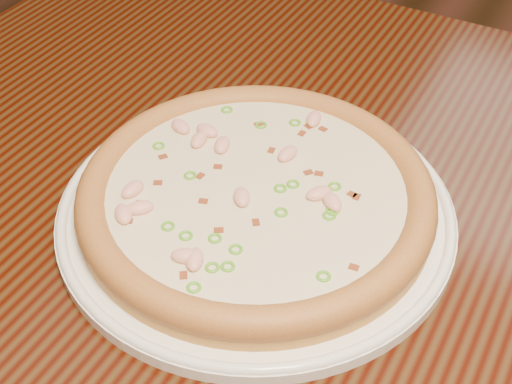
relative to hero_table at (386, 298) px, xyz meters
The scene contains 3 objects.
hero_table is the anchor object (origin of this frame).
plate 0.17m from the hero_table, 157.38° to the right, with size 0.36×0.36×0.02m.
pizza 0.18m from the hero_table, 157.40° to the right, with size 0.32×0.32×0.03m.
Camera 1 is at (-0.10, -1.12, 1.20)m, focal length 50.00 mm.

